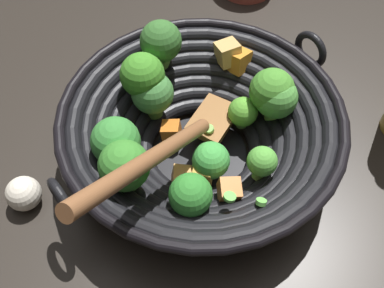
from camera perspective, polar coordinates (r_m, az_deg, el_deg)
name	(u,v)px	position (r m, az deg, el deg)	size (l,w,h in m)	color
ground_plane	(201,156)	(0.61, 1.10, -1.58)	(4.00, 4.00, 0.00)	#28231E
wok	(200,127)	(0.56, 0.97, 2.16)	(0.36, 0.40, 0.22)	black
garlic_bulb	(24,194)	(0.60, -20.80, -5.96)	(0.04, 0.04, 0.04)	silver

